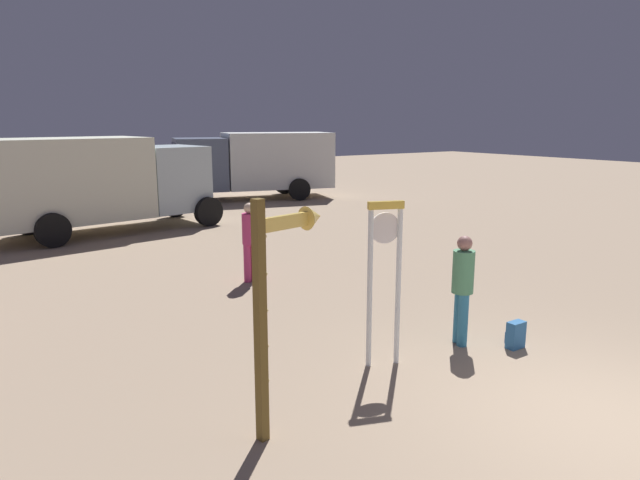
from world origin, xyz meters
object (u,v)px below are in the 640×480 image
Objects in this scene: box_truck_near at (93,181)px; box_truck_far at (256,162)px; arrow_sign at (281,278)px; backpack at (515,335)px; person_near_clock at (463,284)px; standing_clock at (384,266)px; person_distant at (250,238)px.

box_truck_near is 0.98× the size of box_truck_far.
box_truck_far reaches higher than arrow_sign.
arrow_sign is 4.18m from backpack.
backpack is 17.09m from box_truck_far.
box_truck_near is at bearing 85.53° from arrow_sign.
person_near_clock is 1.05m from backpack.
box_truck_near is at bearing -150.66° from box_truck_far.
box_truck_far reaches higher than person_near_clock.
backpack is at bearing -105.13° from box_truck_far.
person_distant is at bearing 85.16° from standing_clock.
person_near_clock is (3.37, 0.60, -0.77)m from arrow_sign.
backpack is at bearing -73.48° from person_distant.
standing_clock reaches higher than person_distant.
backpack is at bearing 0.65° from arrow_sign.
box_truck_far is (8.36, 16.49, -0.14)m from arrow_sign.
box_truck_far reaches higher than person_distant.
arrow_sign is 3.50m from person_near_clock.
person_distant is (2.35, 5.31, -0.77)m from arrow_sign.
person_near_clock reaches higher than backpack.
backpack is (3.91, 0.04, -1.48)m from arrow_sign.
person_distant is (-1.02, 4.71, -0.00)m from person_near_clock.
person_near_clock is 0.24× the size of box_truck_near.
person_distant is 0.23× the size of box_truck_far.
arrow_sign reaches higher than person_near_clock.
box_truck_far is at bearing 29.34° from box_truck_near.
backpack is 12.71m from box_truck_near.
arrow_sign is 6.29× the size of backpack.
box_truck_far is at bearing 67.95° from standing_clock.
arrow_sign is at bearing -113.86° from person_distant.
arrow_sign is (-1.96, -0.69, 0.31)m from standing_clock.
box_truck_near reaches higher than person_distant.
person_near_clock is at bearing 134.40° from backpack.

